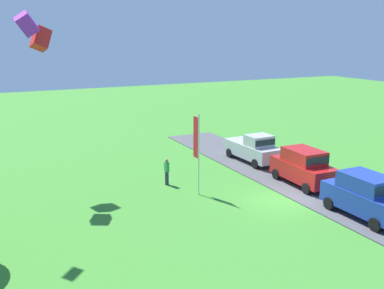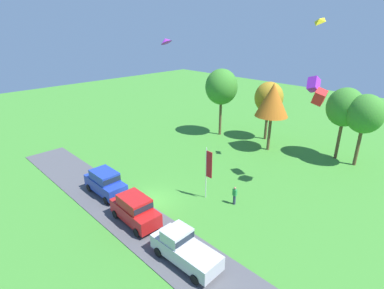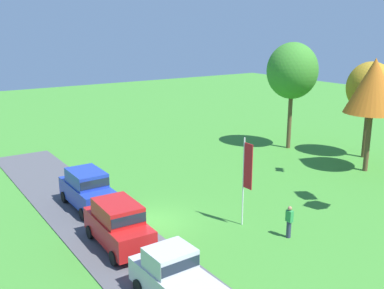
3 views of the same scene
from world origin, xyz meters
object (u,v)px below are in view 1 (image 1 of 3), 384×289
Objects in this scene: car_pickup_mid_row at (254,148)px; flag_banner at (197,143)px; car_suv_far_end at (303,165)px; person_beside_suv at (167,171)px; kite_box_trailing_tail at (41,39)px; car_suv_by_flagpole at (365,194)px; kite_box_over_trees at (27,24)px.

flag_banner reaches higher than car_pickup_mid_row.
car_suv_far_end is at bearing -103.34° from flag_banner.
car_pickup_mid_row is 2.96× the size of person_beside_suv.
kite_box_trailing_tail is (1.44, 14.37, 7.94)m from car_pickup_mid_row.
person_beside_suv is 10.98m from kite_box_trailing_tail.
car_suv_by_flagpole is 3.87× the size of kite_box_trailing_tail.
kite_box_trailing_tail is at bearing 53.51° from flag_banner.
car_suv_by_flagpole is 20.50m from kite_box_over_trees.
car_suv_far_end is 8.61m from person_beside_suv.
car_suv_by_flagpole reaches higher than person_beside_suv.
car_suv_by_flagpole is at bearing -139.17° from flag_banner.
car_suv_far_end is 17.72m from kite_box_trailing_tail.
kite_box_trailing_tail is at bearing 84.29° from car_pickup_mid_row.
kite_box_over_trees is at bearing 61.42° from flag_banner.
flag_banner is at bearing 76.66° from car_suv_far_end.
person_beside_suv is 3.34m from flag_banner.
car_pickup_mid_row is at bearing -95.71° from kite_box_trailing_tail.
car_suv_far_end is (5.52, -0.55, 0.00)m from car_suv_by_flagpole.
car_suv_far_end is at bearing -112.20° from kite_box_over_trees.
car_suv_far_end is at bearing -116.73° from person_beside_suv.
car_suv_by_flagpole is at bearing -132.84° from kite_box_trailing_tail.
car_suv_by_flagpole is 2.69× the size of person_beside_suv.
car_suv_by_flagpole is 11.80m from person_beside_suv.
kite_box_over_trees is (0.42, 15.20, 8.76)m from car_pickup_mid_row.
kite_box_trailing_tail is (5.57, 7.54, 5.94)m from flag_banner.
flag_banner is at bearing -156.66° from person_beside_suv.
person_beside_suv is 11.86m from kite_box_over_trees.
car_suv_far_end is at bearing 178.65° from car_pickup_mid_row.
car_pickup_mid_row is 4.46× the size of kite_box_over_trees.
kite_box_over_trees is at bearing 72.83° from person_beside_suv.
car_suv_by_flagpole is at bearing 176.51° from car_pickup_mid_row.
flag_banner is 4.33× the size of kite_box_over_trees.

